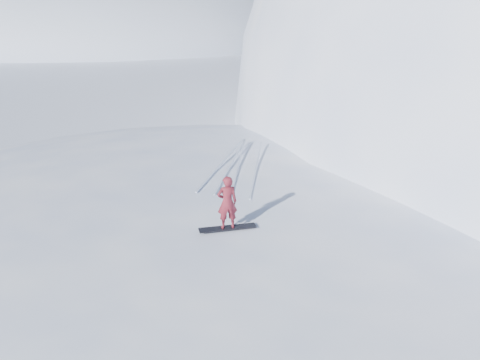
{
  "coord_description": "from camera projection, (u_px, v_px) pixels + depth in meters",
  "views": [
    {
      "loc": [
        5.22,
        -12.33,
        9.31
      ],
      "look_at": [
        0.07,
        1.18,
        3.5
      ],
      "focal_mm": 40.0,
      "sensor_mm": 36.0,
      "label": 1
    }
  ],
  "objects": [
    {
      "name": "near_ridge",
      "position": [
        284.0,
        260.0,
        18.15
      ],
      "size": [
        36.0,
        28.0,
        4.8
      ],
      "primitive_type": "ellipsoid",
      "color": "white",
      "rests_on": "ground"
    },
    {
      "name": "snowboard",
      "position": [
        227.0,
        228.0,
        15.11
      ],
      "size": [
        1.53,
        1.15,
        0.03
      ],
      "primitive_type": "cube",
      "rotation": [
        0.0,
        0.0,
        0.58
      ],
      "color": "black",
      "rests_on": "near_ridge"
    },
    {
      "name": "far_ridge_c",
      "position": [
        245.0,
        9.0,
        124.48
      ],
      "size": [
        140.0,
        90.0,
        36.0
      ],
      "primitive_type": "ellipsoid",
      "color": "white",
      "rests_on": "ground"
    },
    {
      "name": "wind_bumps",
      "position": [
        232.0,
        265.0,
        17.9
      ],
      "size": [
        16.0,
        14.4,
        1.0
      ],
      "color": "white",
      "rests_on": "ground"
    },
    {
      "name": "snowboarder",
      "position": [
        227.0,
        202.0,
        14.82
      ],
      "size": [
        0.68,
        0.62,
        1.56
      ],
      "primitive_type": "imported",
      "rotation": [
        0.0,
        0.0,
        3.72
      ],
      "color": "maroon",
      "rests_on": "snowboard"
    },
    {
      "name": "board_tracks",
      "position": [
        237.0,
        164.0,
        19.99
      ],
      "size": [
        2.5,
        5.98,
        0.04
      ],
      "color": "silver",
      "rests_on": "ground"
    },
    {
      "name": "ground",
      "position": [
        224.0,
        303.0,
        15.88
      ],
      "size": [
        400.0,
        400.0,
        0.0
      ],
      "primitive_type": "plane",
      "color": "white",
      "rests_on": "ground"
    }
  ]
}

